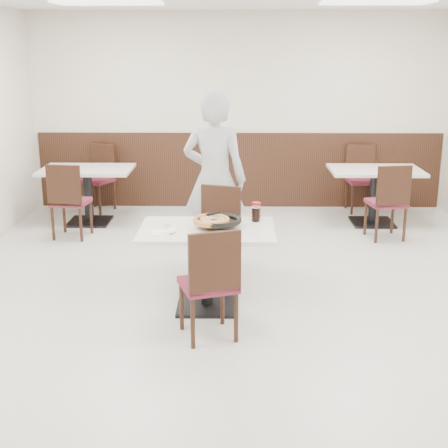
{
  "coord_description": "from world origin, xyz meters",
  "views": [
    {
      "loc": [
        -0.08,
        -5.59,
        2.31
      ],
      "look_at": [
        -0.16,
        -0.3,
        0.8
      ],
      "focal_mm": 50.0,
      "sensor_mm": 36.0,
      "label": 1
    }
  ],
  "objects_px": {
    "side_plate": "(167,231)",
    "red_cup": "(256,211)",
    "pizza_pan": "(219,223)",
    "bg_chair_right_near": "(386,201)",
    "pizza": "(211,222)",
    "diner_person": "(215,179)",
    "bg_chair_right_far": "(363,179)",
    "bg_table_right": "(374,196)",
    "bg_chair_left_far": "(96,179)",
    "chair_near": "(208,282)",
    "chair_far": "(215,236)",
    "bg_table_left": "(88,196)",
    "bg_chair_left_near": "(71,200)",
    "cola_glass": "(256,214)",
    "main_table": "(207,268)"
  },
  "relations": [
    {
      "from": "bg_chair_left_far",
      "to": "chair_near",
      "type": "bearing_deg",
      "value": 138.27
    },
    {
      "from": "chair_near",
      "to": "bg_chair_left_far",
      "type": "distance_m",
      "value": 4.44
    },
    {
      "from": "side_plate",
      "to": "pizza_pan",
      "type": "bearing_deg",
      "value": 19.07
    },
    {
      "from": "side_plate",
      "to": "bg_table_left",
      "type": "relative_size",
      "value": 0.14
    },
    {
      "from": "chair_far",
      "to": "bg_table_left",
      "type": "height_order",
      "value": "chair_far"
    },
    {
      "from": "pizza",
      "to": "side_plate",
      "type": "xyz_separation_m",
      "value": [
        -0.38,
        -0.13,
        -0.05
      ]
    },
    {
      "from": "bg_chair_left_near",
      "to": "bg_chair_right_near",
      "type": "height_order",
      "value": "same"
    },
    {
      "from": "bg_table_left",
      "to": "bg_chair_left_far",
      "type": "height_order",
      "value": "bg_chair_left_far"
    },
    {
      "from": "pizza",
      "to": "bg_chair_left_far",
      "type": "height_order",
      "value": "bg_chair_left_far"
    },
    {
      "from": "main_table",
      "to": "bg_table_left",
      "type": "height_order",
      "value": "same"
    },
    {
      "from": "diner_person",
      "to": "cola_glass",
      "type": "bearing_deg",
      "value": 124.78
    },
    {
      "from": "diner_person",
      "to": "bg_table_right",
      "type": "xyz_separation_m",
      "value": [
        2.08,
        1.62,
        -0.57
      ]
    },
    {
      "from": "bg_chair_right_far",
      "to": "pizza",
      "type": "bearing_deg",
      "value": 55.62
    },
    {
      "from": "red_cup",
      "to": "bg_table_right",
      "type": "distance_m",
      "value": 3.05
    },
    {
      "from": "chair_far",
      "to": "bg_table_left",
      "type": "relative_size",
      "value": 0.79
    },
    {
      "from": "bg_chair_right_near",
      "to": "bg_chair_right_far",
      "type": "bearing_deg",
      "value": 81.32
    },
    {
      "from": "bg_chair_left_far",
      "to": "chair_far",
      "type": "bearing_deg",
      "value": 147.42
    },
    {
      "from": "bg_chair_right_far",
      "to": "main_table",
      "type": "bearing_deg",
      "value": 55.21
    },
    {
      "from": "chair_far",
      "to": "pizza",
      "type": "xyz_separation_m",
      "value": [
        -0.01,
        -0.67,
        0.34
      ]
    },
    {
      "from": "bg_chair_left_near",
      "to": "bg_chair_left_far",
      "type": "relative_size",
      "value": 1.0
    },
    {
      "from": "pizza_pan",
      "to": "bg_chair_left_near",
      "type": "distance_m",
      "value": 2.86
    },
    {
      "from": "bg_chair_right_far",
      "to": "side_plate",
      "type": "bearing_deg",
      "value": 52.1
    },
    {
      "from": "pizza_pan",
      "to": "bg_chair_right_far",
      "type": "bearing_deg",
      "value": 60.19
    },
    {
      "from": "side_plate",
      "to": "bg_chair_right_far",
      "type": "height_order",
      "value": "bg_chair_right_far"
    },
    {
      "from": "cola_glass",
      "to": "main_table",
      "type": "bearing_deg",
      "value": -151.11
    },
    {
      "from": "red_cup",
      "to": "bg_chair_right_far",
      "type": "distance_m",
      "value": 3.59
    },
    {
      "from": "pizza_pan",
      "to": "side_plate",
      "type": "xyz_separation_m",
      "value": [
        -0.45,
        -0.16,
        -0.03
      ]
    },
    {
      "from": "cola_glass",
      "to": "bg_chair_right_far",
      "type": "height_order",
      "value": "bg_chair_right_far"
    },
    {
      "from": "bg_chair_right_near",
      "to": "chair_far",
      "type": "bearing_deg",
      "value": -154.13
    },
    {
      "from": "cola_glass",
      "to": "bg_table_right",
      "type": "bearing_deg",
      "value": 57.2
    },
    {
      "from": "pizza",
      "to": "diner_person",
      "type": "distance_m",
      "value": 1.22
    },
    {
      "from": "chair_near",
      "to": "bg_chair_right_near",
      "type": "relative_size",
      "value": 1.0
    },
    {
      "from": "cola_glass",
      "to": "bg_table_right",
      "type": "xyz_separation_m",
      "value": [
        1.67,
        2.6,
        -0.44
      ]
    },
    {
      "from": "diner_person",
      "to": "bg_chair_right_near",
      "type": "bearing_deg",
      "value": -143.42
    },
    {
      "from": "side_plate",
      "to": "red_cup",
      "type": "distance_m",
      "value": 0.91
    },
    {
      "from": "pizza_pan",
      "to": "bg_chair_right_near",
      "type": "height_order",
      "value": "bg_chair_right_near"
    },
    {
      "from": "pizza_pan",
      "to": "diner_person",
      "type": "height_order",
      "value": "diner_person"
    },
    {
      "from": "chair_near",
      "to": "bg_chair_left_far",
      "type": "height_order",
      "value": "same"
    },
    {
      "from": "main_table",
      "to": "red_cup",
      "type": "bearing_deg",
      "value": 35.9
    },
    {
      "from": "bg_chair_left_far",
      "to": "diner_person",
      "type": "bearing_deg",
      "value": 153.09
    },
    {
      "from": "pizza_pan",
      "to": "bg_chair_left_far",
      "type": "xyz_separation_m",
      "value": [
        -1.86,
        3.43,
        -0.32
      ]
    },
    {
      "from": "bg_chair_right_near",
      "to": "diner_person",
      "type": "bearing_deg",
      "value": -165.53
    },
    {
      "from": "main_table",
      "to": "bg_table_right",
      "type": "relative_size",
      "value": 1.0
    },
    {
      "from": "bg_table_left",
      "to": "diner_person",
      "type": "bearing_deg",
      "value": -42.29
    },
    {
      "from": "bg_table_left",
      "to": "main_table",
      "type": "bearing_deg",
      "value": -58.56
    },
    {
      "from": "side_plate",
      "to": "bg_chair_left_far",
      "type": "distance_m",
      "value": 3.86
    },
    {
      "from": "side_plate",
      "to": "cola_glass",
      "type": "distance_m",
      "value": 0.87
    },
    {
      "from": "pizza",
      "to": "side_plate",
      "type": "distance_m",
      "value": 0.41
    },
    {
      "from": "red_cup",
      "to": "bg_chair_left_far",
      "type": "height_order",
      "value": "bg_chair_left_far"
    },
    {
      "from": "main_table",
      "to": "bg_chair_right_far",
      "type": "height_order",
      "value": "bg_chair_right_far"
    }
  ]
}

